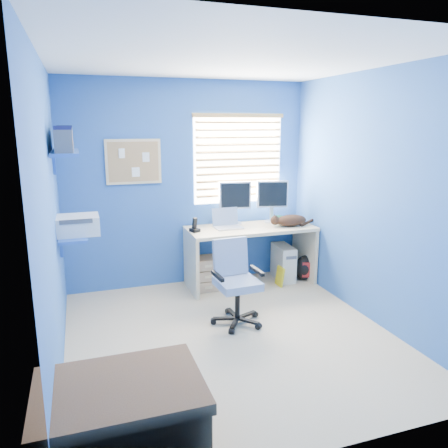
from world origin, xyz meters
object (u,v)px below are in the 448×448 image
object	(u,v)px
desk	(250,256)
tower_pc	(283,262)
laptop	(228,219)
cat	(291,220)
office_chair	(236,292)

from	to	relation	value
desk	tower_pc	distance (m)	0.50
desk	laptop	bearing A→B (deg)	172.44
laptop	tower_pc	size ratio (longest dim) A/B	0.73
desk	laptop	world-z (taller)	laptop
cat	tower_pc	size ratio (longest dim) A/B	0.89
tower_pc	desk	bearing A→B (deg)	-172.48
tower_pc	office_chair	xyz separation A→B (m)	(-1.02, -0.99, 0.09)
cat	office_chair	world-z (taller)	cat
cat	office_chair	size ratio (longest dim) A/B	0.47
laptop	office_chair	distance (m)	1.16
laptop	tower_pc	bearing A→B (deg)	-1.35
tower_pc	cat	bearing A→B (deg)	-76.93
laptop	tower_pc	distance (m)	0.98
desk	office_chair	bearing A→B (deg)	-119.40
laptop	office_chair	xyz separation A→B (m)	(-0.26, -1.00, -0.53)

